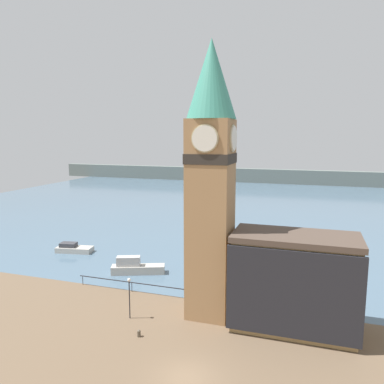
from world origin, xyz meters
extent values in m
plane|color=brown|center=(0.00, 0.00, 0.00)|extent=(160.00, 160.00, 0.00)
cube|color=slate|center=(0.00, 72.37, 0.00)|extent=(160.00, 120.00, 0.00)
cube|color=slate|center=(0.00, 112.37, 2.50)|extent=(180.00, 3.00, 5.00)
cube|color=#232328|center=(-10.39, 12.12, 1.05)|extent=(13.11, 0.08, 0.08)
cylinder|color=#232328|center=(-16.65, 12.12, 0.53)|extent=(0.07, 0.07, 1.05)
cylinder|color=#232328|center=(-10.39, 12.12, 0.53)|extent=(0.07, 0.07, 1.05)
cylinder|color=#232328|center=(-4.14, 12.12, 0.53)|extent=(0.07, 0.07, 1.05)
cube|color=#9E754C|center=(-0.90, 9.77, 9.22)|extent=(3.88, 3.88, 18.44)
cube|color=#2D2823|center=(-0.90, 9.77, 14.95)|extent=(4.00, 4.00, 0.90)
cylinder|color=tan|center=(-0.90, 7.77, 16.75)|extent=(2.41, 0.12, 2.41)
cylinder|color=silver|center=(-0.90, 7.68, 16.75)|extent=(2.19, 0.12, 2.19)
cylinder|color=tan|center=(1.10, 9.77, 16.75)|extent=(0.12, 2.41, 2.41)
cylinder|color=silver|center=(1.18, 9.77, 16.75)|extent=(0.12, 2.19, 2.19)
cone|color=teal|center=(-0.90, 9.77, 21.91)|extent=(4.46, 4.46, 6.93)
cube|color=#A88451|center=(6.81, 9.54, 4.03)|extent=(10.38, 5.04, 8.06)
cube|color=#4C3D33|center=(6.81, 9.54, 8.31)|extent=(10.78, 5.44, 0.50)
cube|color=#232328|center=(6.81, 6.87, 4.19)|extent=(10.88, 0.30, 7.42)
cube|color=#B7B2A8|center=(-12.17, 17.32, 0.51)|extent=(6.67, 3.79, 1.01)
cube|color=#B2B2B2|center=(-13.27, 16.90, 1.60)|extent=(3.08, 2.05, 1.18)
cube|color=#B7B2A8|center=(-24.85, 22.22, 0.39)|extent=(5.50, 2.93, 0.77)
cube|color=#38383D|center=(-25.78, 22.06, 1.07)|extent=(2.51, 1.82, 0.60)
cylinder|color=brown|center=(-5.57, 3.91, 0.23)|extent=(0.30, 0.30, 0.46)
sphere|color=brown|center=(-5.57, 3.91, 0.46)|extent=(0.31, 0.31, 0.31)
cylinder|color=black|center=(-7.80, 6.61, 1.84)|extent=(0.10, 0.10, 3.68)
sphere|color=silver|center=(-7.80, 6.61, 3.78)|extent=(0.32, 0.32, 0.32)
camera|label=1|loc=(7.87, -22.97, 17.03)|focal=35.00mm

